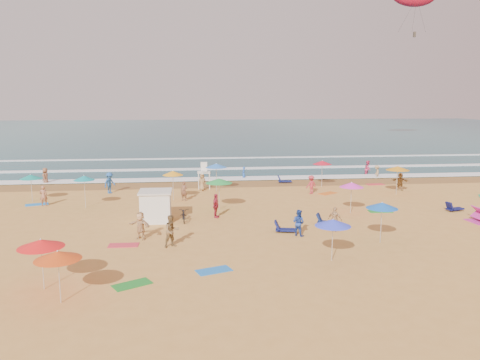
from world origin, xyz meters
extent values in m
plane|color=gold|center=(0.00, 0.00, 0.00)|extent=(220.00, 220.00, 0.00)
cube|color=#0C4756|center=(0.00, 84.00, 0.00)|extent=(220.00, 140.00, 0.18)
plane|color=olive|center=(0.00, 12.50, 0.01)|extent=(220.00, 220.00, 0.00)
cube|color=white|center=(0.00, 15.00, 0.10)|extent=(200.00, 2.20, 0.05)
cube|color=white|center=(0.00, 22.00, 0.10)|extent=(200.00, 1.60, 0.05)
cube|color=white|center=(0.00, 32.00, 0.10)|extent=(200.00, 1.20, 0.05)
cube|color=white|center=(-5.96, -1.15, 1.00)|extent=(2.00, 2.00, 2.00)
cube|color=silver|center=(-5.96, -1.15, 2.06)|extent=(2.20, 2.20, 0.12)
imported|color=black|center=(-4.06, -1.45, 0.49)|extent=(0.75, 1.90, 0.98)
cone|color=#F736CE|center=(8.08, -0.38, 2.12)|extent=(1.74, 1.74, 0.35)
cone|color=#129287|center=(-16.42, 6.01, 2.08)|extent=(1.70, 1.70, 0.35)
cone|color=blue|center=(7.41, -7.47, 2.23)|extent=(1.81, 1.81, 0.35)
cone|color=#FFA61A|center=(-5.01, 5.38, 2.29)|extent=(1.68, 1.68, 0.35)
cone|color=red|center=(-10.05, -12.44, 2.10)|extent=(1.99, 1.99, 0.35)
cone|color=orange|center=(14.37, 5.81, 2.33)|extent=(2.00, 2.00, 0.35)
cone|color=#3748F9|center=(3.68, -10.19, 2.04)|extent=(1.85, 1.85, 0.35)
cone|color=teal|center=(-11.64, 3.39, 2.34)|extent=(1.57, 1.57, 0.35)
cone|color=#DB4612|center=(-8.93, -13.97, 2.04)|extent=(1.89, 1.89, 0.35)
cone|color=green|center=(-1.45, 1.62, 2.24)|extent=(2.02, 2.02, 0.35)
cone|color=red|center=(8.84, 10.00, 2.34)|extent=(1.77, 1.77, 0.35)
cone|color=blue|center=(-1.26, 8.96, 2.35)|extent=(1.92, 1.92, 0.35)
cube|color=navy|center=(5.47, -3.37, 0.17)|extent=(1.42, 1.05, 0.34)
cube|color=#101753|center=(2.37, -4.82, 0.17)|extent=(1.39, 0.81, 0.34)
cube|color=#0F124B|center=(16.07, -0.58, 0.17)|extent=(1.40, 0.87, 0.34)
cube|color=#101751|center=(5.78, 12.45, 0.17)|extent=(1.34, 0.67, 0.34)
cube|color=#227EDA|center=(-15.75, 4.93, 0.01)|extent=(1.89, 1.36, 0.03)
cube|color=#208228|center=(-6.25, -12.35, 0.01)|extent=(1.90, 1.59, 0.03)
cube|color=red|center=(-7.37, 7.97, 0.01)|extent=(1.76, 0.98, 0.03)
cube|color=#D53241|center=(-7.44, -6.47, 0.01)|extent=(1.71, 0.89, 0.03)
cube|color=orange|center=(8.51, 6.82, 0.01)|extent=(1.89, 1.65, 0.03)
cube|color=blue|center=(-2.48, -11.00, 0.01)|extent=(1.89, 1.39, 0.03)
cube|color=#22892B|center=(10.46, -0.14, 0.01)|extent=(1.74, 0.94, 0.03)
cube|color=red|center=(14.39, 10.61, 0.01)|extent=(1.73, 0.92, 0.03)
imported|color=#CB325D|center=(15.79, 16.23, 0.68)|extent=(1.12, 1.14, 1.85)
imported|color=#2241A0|center=(2.97, -5.58, 0.82)|extent=(1.00, 1.00, 1.64)
imported|color=blue|center=(1.96, 15.40, 0.50)|extent=(0.43, 0.59, 1.50)
imported|color=#9F6549|center=(-15.04, 4.43, 0.81)|extent=(0.65, 0.49, 1.61)
imported|color=#2358A7|center=(-10.71, 8.93, 0.94)|extent=(1.28, 1.39, 1.88)
imported|color=tan|center=(5.47, -4.92, 0.78)|extent=(0.94, 0.89, 1.56)
imported|color=#B42D41|center=(-1.82, -0.67, 0.86)|extent=(0.75, 1.09, 1.72)
imported|color=tan|center=(-6.57, -5.34, 0.84)|extent=(1.57, 1.28, 1.68)
imported|color=brown|center=(-4.13, 5.15, 0.81)|extent=(0.70, 0.60, 1.63)
imported|color=#A57E4C|center=(-2.54, 9.33, 0.78)|extent=(0.89, 0.73, 1.56)
imported|color=brown|center=(-4.66, -7.00, 0.92)|extent=(1.11, 1.01, 1.84)
imported|color=#A9844E|center=(15.49, 7.56, 0.83)|extent=(1.58, 1.17, 1.65)
imported|color=tan|center=(16.09, 14.48, 0.54)|extent=(0.80, 1.13, 1.58)
imported|color=#BD2F3B|center=(6.99, 6.86, 0.82)|extent=(1.22, 1.03, 1.64)
imported|color=brown|center=(-17.82, 14.45, 0.67)|extent=(0.69, 0.96, 1.84)
cube|color=#3F3326|center=(35.07, 47.01, 19.16)|extent=(0.40, 0.30, 0.90)
camera|label=1|loc=(-3.48, -32.74, 8.30)|focal=35.00mm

